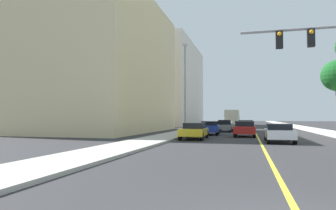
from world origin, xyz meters
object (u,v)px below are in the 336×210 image
car_red (245,129)px  car_blue (210,128)px  street_lamp (185,84)px  car_green (246,126)px  car_white (279,132)px  car_yellow (194,131)px  delivery_truck (232,118)px  car_gray (225,126)px

car_red → car_blue: bearing=148.8°
street_lamp → car_green: bearing=59.5°
car_blue → car_red: car_red is taller
street_lamp → car_white: bearing=-38.6°
car_white → street_lamp: bearing=141.7°
car_red → car_white: 6.33m
car_blue → car_red: (3.46, -2.14, 0.02)m
car_red → car_green: car_red is taller
car_blue → car_yellow: bearing=83.3°
street_lamp → car_blue: (2.29, 1.46, -4.37)m
street_lamp → car_red: (5.74, -0.68, -4.35)m
car_blue → car_white: size_ratio=0.93×
car_yellow → delivery_truck: size_ratio=0.53×
car_blue → car_white: car_blue is taller
car_green → car_gray: car_gray is taller
car_yellow → car_red: bearing=-134.3°
car_red → car_gray: 9.18m
car_white → delivery_truck: bearing=98.3°
car_red → delivery_truck: size_ratio=0.46×
car_blue → delivery_truck: (0.98, 27.11, 0.92)m
car_white → car_gray: car_gray is taller
car_red → car_green: (0.05, 10.52, -0.02)m
car_yellow → street_lamp: bearing=-71.3°
car_white → car_yellow: (-6.40, 1.61, -0.00)m
car_white → car_yellow: 6.60m
street_lamp → car_gray: 9.87m
car_white → car_blue: bearing=126.7°
car_blue → delivery_truck: 27.15m
car_blue → car_red: size_ratio=1.00×
street_lamp → car_yellow: (1.77, -4.91, -4.40)m
car_white → delivery_truck: (-4.90, 35.10, 0.95)m
car_white → car_yellow: car_white is taller
car_yellow → car_white: bearing=164.7°
car_red → car_gray: size_ratio=0.99×
car_green → car_yellow: car_green is taller
car_red → car_gray: (-2.37, 8.87, -0.00)m
street_lamp → car_yellow: size_ratio=1.98×
car_red → car_gray: car_gray is taller
car_red → car_green: size_ratio=0.94×
car_white → car_gray: size_ratio=1.07×
car_blue → car_gray: car_gray is taller
car_yellow → car_blue: bearing=-95.8°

